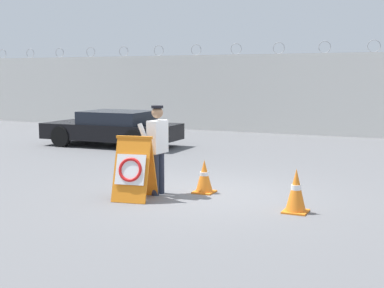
{
  "coord_description": "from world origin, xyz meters",
  "views": [
    {
      "loc": [
        3.94,
        -9.38,
        2.29
      ],
      "look_at": [
        -0.61,
        0.54,
        0.88
      ],
      "focal_mm": 50.0,
      "sensor_mm": 36.0,
      "label": 1
    }
  ],
  "objects_px": {
    "barricade_sign": "(134,168)",
    "traffic_cone_far": "(296,191)",
    "security_guard": "(157,145)",
    "traffic_cone_near": "(204,177)",
    "parked_car_front_coupe": "(113,128)"
  },
  "relations": [
    {
      "from": "barricade_sign",
      "to": "traffic_cone_far",
      "type": "bearing_deg",
      "value": -3.58
    },
    {
      "from": "barricade_sign",
      "to": "security_guard",
      "type": "xyz_separation_m",
      "value": [
        0.2,
        0.56,
        0.36
      ]
    },
    {
      "from": "traffic_cone_near",
      "to": "barricade_sign",
      "type": "bearing_deg",
      "value": -132.06
    },
    {
      "from": "barricade_sign",
      "to": "parked_car_front_coupe",
      "type": "distance_m",
      "value": 7.66
    },
    {
      "from": "traffic_cone_far",
      "to": "parked_car_front_coupe",
      "type": "xyz_separation_m",
      "value": [
        -7.43,
        5.89,
        0.22
      ]
    },
    {
      "from": "security_guard",
      "to": "parked_car_front_coupe",
      "type": "relative_size",
      "value": 0.39
    },
    {
      "from": "parked_car_front_coupe",
      "to": "barricade_sign",
      "type": "bearing_deg",
      "value": 124.7
    },
    {
      "from": "traffic_cone_far",
      "to": "parked_car_front_coupe",
      "type": "distance_m",
      "value": 9.49
    },
    {
      "from": "traffic_cone_near",
      "to": "traffic_cone_far",
      "type": "relative_size",
      "value": 0.87
    },
    {
      "from": "barricade_sign",
      "to": "parked_car_front_coupe",
      "type": "xyz_separation_m",
      "value": [
        -4.48,
        6.21,
        -0.0
      ]
    },
    {
      "from": "barricade_sign",
      "to": "traffic_cone_near",
      "type": "xyz_separation_m",
      "value": [
        0.96,
        1.06,
        -0.27
      ]
    },
    {
      "from": "barricade_sign",
      "to": "parked_car_front_coupe",
      "type": "height_order",
      "value": "barricade_sign"
    },
    {
      "from": "traffic_cone_near",
      "to": "traffic_cone_far",
      "type": "height_order",
      "value": "traffic_cone_far"
    },
    {
      "from": "security_guard",
      "to": "traffic_cone_near",
      "type": "distance_m",
      "value": 1.11
    },
    {
      "from": "security_guard",
      "to": "barricade_sign",
      "type": "bearing_deg",
      "value": -12.46
    }
  ]
}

